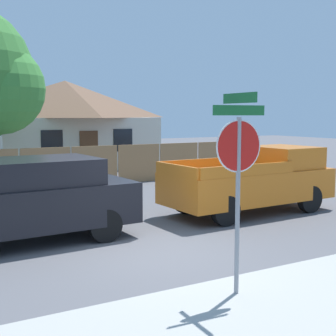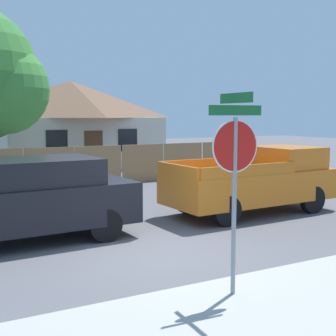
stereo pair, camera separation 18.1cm
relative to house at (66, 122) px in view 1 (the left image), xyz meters
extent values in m
plane|color=#56565B|center=(-3.44, -16.40, -2.37)|extent=(80.00, 80.00, 0.00)
cube|color=#A3A39E|center=(-3.44, -20.00, -2.36)|extent=(36.00, 3.20, 0.01)
cube|color=#997047|center=(-3.11, -7.40, -1.59)|extent=(1.84, 0.06, 1.55)
cube|color=#997047|center=(-1.19, -7.40, -1.59)|extent=(1.84, 0.06, 1.55)
cube|color=#997047|center=(0.73, -7.40, -1.59)|extent=(1.84, 0.06, 1.55)
cube|color=#997047|center=(2.65, -7.40, -1.59)|extent=(1.84, 0.06, 1.55)
cube|color=#997047|center=(4.57, -7.40, -1.59)|extent=(1.84, 0.06, 1.55)
cube|color=brown|center=(5.53, -7.40, -1.54)|extent=(0.12, 0.12, 1.65)
cube|color=beige|center=(0.00, 0.00, -1.06)|extent=(7.84, 6.93, 2.61)
pyramid|color=brown|center=(0.00, 0.00, 1.22)|extent=(8.47, 7.48, 1.95)
cube|color=black|center=(-1.76, -3.48, -0.85)|extent=(1.00, 0.04, 1.10)
cube|color=black|center=(1.76, -3.48, -0.85)|extent=(1.00, 0.04, 1.10)
cube|color=brown|center=(0.00, -3.48, -1.37)|extent=(0.90, 0.04, 2.00)
cube|color=black|center=(-5.43, -14.45, -1.57)|extent=(4.65, 2.21, 0.90)
cube|color=black|center=(-5.55, -14.45, -0.84)|extent=(3.27, 1.99, 0.56)
cube|color=black|center=(-4.03, -14.39, -0.84)|extent=(0.13, 1.78, 0.47)
cylinder|color=black|center=(-4.06, -13.49, -2.00)|extent=(0.73, 0.22, 0.73)
cylinder|color=black|center=(-3.98, -15.29, -2.00)|extent=(0.73, 0.22, 0.73)
cube|color=orange|center=(0.66, -14.45, -1.58)|extent=(4.98, 2.17, 0.85)
cube|color=orange|center=(2.01, -14.39, -0.85)|extent=(1.64, 1.88, 0.62)
cube|color=orange|center=(-0.21, -13.55, -1.01)|extent=(3.07, 0.21, 0.30)
cube|color=orange|center=(-0.13, -15.42, -1.01)|extent=(3.07, 0.21, 0.30)
cube|color=orange|center=(-1.75, -14.55, -1.01)|extent=(0.16, 1.88, 0.30)
cylinder|color=black|center=(2.14, -13.51, -1.98)|extent=(0.77, 0.22, 0.77)
cylinder|color=black|center=(2.22, -15.26, -1.98)|extent=(0.77, 0.22, 0.77)
cylinder|color=black|center=(-0.89, -13.63, -1.98)|extent=(0.77, 0.22, 0.77)
cylinder|color=black|center=(-0.82, -15.39, -1.98)|extent=(0.77, 0.22, 0.77)
cylinder|color=gray|center=(-3.34, -19.04, -1.01)|extent=(0.07, 0.07, 2.71)
cylinder|color=red|center=(-3.34, -19.04, -0.09)|extent=(0.75, 0.06, 0.75)
cylinder|color=white|center=(-3.34, -19.04, -0.09)|extent=(0.79, 0.05, 0.79)
cube|color=#19602D|center=(-3.34, -19.04, 0.44)|extent=(0.91, 0.07, 0.15)
cube|color=#19602D|center=(-3.34, -19.04, 0.62)|extent=(0.06, 0.82, 0.15)
camera|label=1|loc=(-7.71, -24.57, 0.37)|focal=50.00mm
camera|label=2|loc=(-7.55, -24.66, 0.37)|focal=50.00mm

